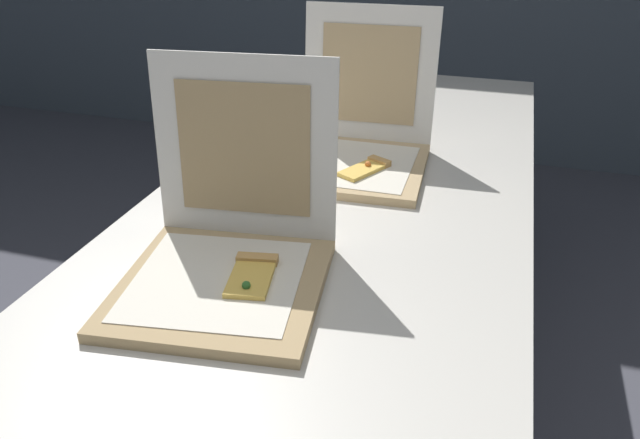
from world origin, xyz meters
The scene contains 5 objects.
table centered at (0.00, 0.68, 0.71)m, with size 0.90×2.49×0.75m.
pizza_box_front centered at (-0.11, 0.33, 0.81)m, with size 0.42×0.44×0.39m.
pizza_box_middle centered at (-0.01, 0.94, 0.81)m, with size 0.39×0.43×0.39m.
cup_white_near_center centered at (-0.32, 0.54, 0.79)m, with size 0.06×0.06×0.07m, color white.
cup_white_mid centered at (-0.33, 0.81, 0.79)m, with size 0.06×0.06×0.07m, color white.
Camera 1 is at (0.35, -0.57, 1.41)m, focal length 34.55 mm.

